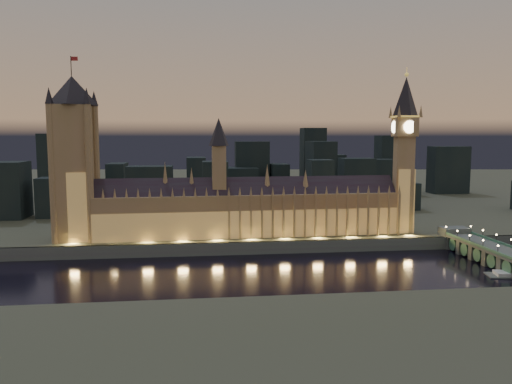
{
  "coord_description": "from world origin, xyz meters",
  "views": [
    {
      "loc": [
        -32.85,
        -265.67,
        74.15
      ],
      "look_at": [
        5.0,
        55.0,
        38.0
      ],
      "focal_mm": 35.0,
      "sensor_mm": 36.0,
      "label": 1
    }
  ],
  "objects": [
    {
      "name": "westminster_bridge",
      "position": [
        137.65,
        -3.45,
        5.99
      ],
      "size": [
        18.14,
        113.0,
        15.9
      ],
      "color": "#524F58",
      "rests_on": "ground"
    },
    {
      "name": "city_backdrop",
      "position": [
        39.91,
        245.59,
        31.06
      ],
      "size": [
        482.88,
        215.63,
        75.62
      ],
      "color": "black",
      "rests_on": "north_bank"
    },
    {
      "name": "elizabeth_tower",
      "position": [
        108.0,
        61.92,
        70.76
      ],
      "size": [
        18.0,
        18.0,
        112.45
      ],
      "color": "#987F4B",
      "rests_on": "north_bank"
    },
    {
      "name": "victoria_tower",
      "position": [
        -110.0,
        61.92,
        65.24
      ],
      "size": [
        31.68,
        31.68,
        115.59
      ],
      "color": "#987F4B",
      "rests_on": "north_bank"
    },
    {
      "name": "ground_plane",
      "position": [
        0.0,
        0.0,
        0.0
      ],
      "size": [
        2000.0,
        2000.0,
        0.0
      ],
      "primitive_type": "plane",
      "color": "black",
      "rests_on": "ground"
    },
    {
      "name": "north_bank",
      "position": [
        0.0,
        520.0,
        4.0
      ],
      "size": [
        2000.0,
        960.0,
        8.0
      ],
      "primitive_type": "cube",
      "color": "#434A32",
      "rests_on": "ground"
    },
    {
      "name": "palace_of_westminster",
      "position": [
        0.44,
        61.74,
        26.37
      ],
      "size": [
        202.0,
        27.26,
        78.0
      ],
      "color": "#987F4B",
      "rests_on": "north_bank"
    },
    {
      "name": "embankment_wall",
      "position": [
        0.0,
        41.0,
        4.0
      ],
      "size": [
        2000.0,
        2.5,
        8.0
      ],
      "primitive_type": "cube",
      "color": "#524F58",
      "rests_on": "ground"
    }
  ]
}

